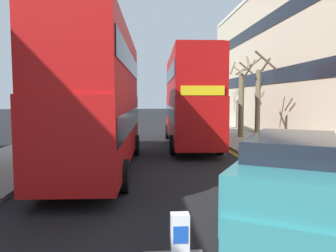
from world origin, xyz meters
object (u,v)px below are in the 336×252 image
double_decker_bus_away (100,96)px  double_decker_bus_oncoming (190,97)px  pedestrian_far (209,122)px  keep_left_bollard (180,252)px  taxi_minivan (291,185)px

double_decker_bus_away → double_decker_bus_oncoming: 8.03m
pedestrian_far → double_decker_bus_oncoming: bearing=-110.9°
keep_left_bollard → double_decker_bus_oncoming: bearing=81.1°
double_decker_bus_oncoming → pedestrian_far: bearing=69.1°
keep_left_bollard → double_decker_bus_oncoming: 15.62m
keep_left_bollard → taxi_minivan: (2.62, 1.89, 0.46)m
keep_left_bollard → double_decker_bus_away: 9.32m
keep_left_bollard → pedestrian_far: pedestrian_far is taller
taxi_minivan → pedestrian_far: (2.44, 20.33, -0.08)m
double_decker_bus_away → pedestrian_far: 15.50m
keep_left_bollard → taxi_minivan: taxi_minivan is taller
keep_left_bollard → pedestrian_far: 22.79m
double_decker_bus_away → double_decker_bus_oncoming: (4.65, 6.54, 0.00)m
double_decker_bus_away → pedestrian_far: double_decker_bus_away is taller
keep_left_bollard → taxi_minivan: size_ratio=0.22×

